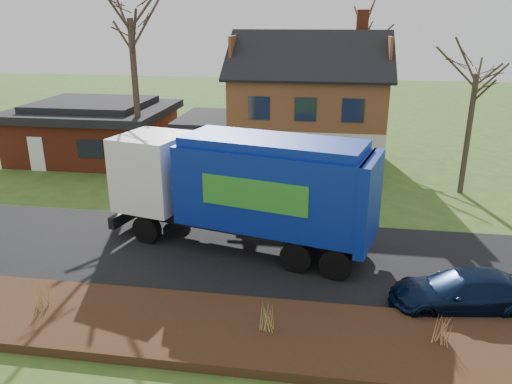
# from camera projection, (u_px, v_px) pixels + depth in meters

# --- Properties ---
(ground) EXTENTS (120.00, 120.00, 0.00)m
(ground) POSITION_uv_depth(u_px,v_px,m) (236.00, 254.00, 19.71)
(ground) COLOR #32531B
(ground) RESTS_ON ground
(road) EXTENTS (80.00, 7.00, 0.02)m
(road) POSITION_uv_depth(u_px,v_px,m) (236.00, 253.00, 19.71)
(road) COLOR black
(road) RESTS_ON ground
(mulch_verge) EXTENTS (80.00, 3.50, 0.30)m
(mulch_verge) POSITION_uv_depth(u_px,v_px,m) (201.00, 328.00, 14.72)
(mulch_verge) COLOR #311D10
(mulch_verge) RESTS_ON ground
(main_house) EXTENTS (12.95, 8.95, 9.26)m
(main_house) POSITION_uv_depth(u_px,v_px,m) (301.00, 99.00, 31.12)
(main_house) COLOR beige
(main_house) RESTS_ON ground
(ranch_house) EXTENTS (9.80, 8.20, 3.70)m
(ranch_house) POSITION_uv_depth(u_px,v_px,m) (95.00, 129.00, 32.96)
(ranch_house) COLOR maroon
(ranch_house) RESTS_ON ground
(garbage_truck) EXTENTS (11.11, 5.38, 4.60)m
(garbage_truck) POSITION_uv_depth(u_px,v_px,m) (245.00, 185.00, 19.45)
(garbage_truck) COLOR black
(garbage_truck) RESTS_ON ground
(silver_sedan) EXTENTS (4.27, 2.41, 1.33)m
(silver_sedan) POSITION_uv_depth(u_px,v_px,m) (234.00, 195.00, 24.18)
(silver_sedan) COLOR #A0A2A7
(silver_sedan) RESTS_ON ground
(navy_wagon) EXTENTS (4.79, 2.50, 1.33)m
(navy_wagon) POSITION_uv_depth(u_px,v_px,m) (463.00, 292.00, 15.67)
(navy_wagon) COLOR black
(navy_wagon) RESTS_ON ground
(tree_front_east) EXTENTS (3.19, 3.19, 8.87)m
(tree_front_east) POSITION_uv_depth(u_px,v_px,m) (480.00, 53.00, 24.19)
(tree_front_east) COLOR #3C3424
(tree_front_east) RESTS_ON ground
(tree_back) EXTENTS (3.46, 3.46, 10.97)m
(tree_back) POSITION_uv_depth(u_px,v_px,m) (365.00, 12.00, 35.50)
(tree_back) COLOR #423428
(tree_back) RESTS_ON ground
(grass_clump_west) EXTENTS (0.36, 0.30, 0.95)m
(grass_clump_west) POSITION_uv_depth(u_px,v_px,m) (40.00, 295.00, 15.31)
(grass_clump_west) COLOR #A48448
(grass_clump_west) RESTS_ON mulch_verge
(grass_clump_mid) EXTENTS (0.32, 0.27, 0.90)m
(grass_clump_mid) POSITION_uv_depth(u_px,v_px,m) (267.00, 316.00, 14.25)
(grass_clump_mid) COLOR tan
(grass_clump_mid) RESTS_ON mulch_verge
(grass_clump_east) EXTENTS (0.36, 0.30, 0.91)m
(grass_clump_east) POSITION_uv_depth(u_px,v_px,m) (443.00, 330.00, 13.63)
(grass_clump_east) COLOR tan
(grass_clump_east) RESTS_ON mulch_verge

